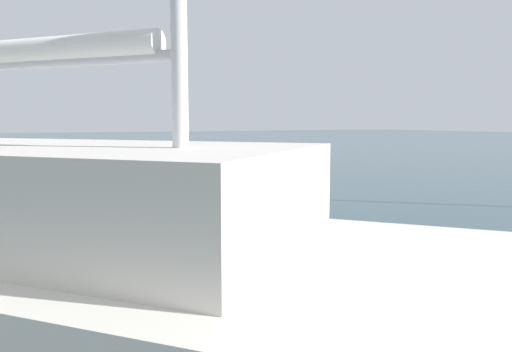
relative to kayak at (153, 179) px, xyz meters
The scene contains 4 objects.
ground_plane 1.57m from the kayak, 102.33° to the left, with size 160.00×160.00×0.00m, color #334C56.
kayak is the anchor object (origin of this frame).
kayaker 0.47m from the kayak, 112.14° to the right, with size 2.29×0.96×0.74m.
sailboat_end_of_pier 12.13m from the kayak, 71.95° to the left, with size 8.40×9.11×11.27m.
Camera 1 is at (4.83, 14.01, 1.98)m, focal length 34.89 mm.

